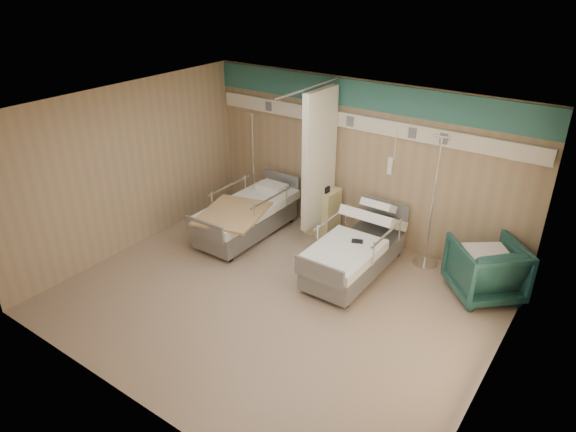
{
  "coord_description": "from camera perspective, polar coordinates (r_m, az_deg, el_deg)",
  "views": [
    {
      "loc": [
        3.76,
        -5.0,
        4.5
      ],
      "look_at": [
        -0.19,
        0.6,
        1.08
      ],
      "focal_mm": 32.0,
      "sensor_mm": 36.0,
      "label": 1
    }
  ],
  "objects": [
    {
      "name": "room_walls",
      "position": [
        6.99,
        -0.54,
        4.37
      ],
      "size": [
        6.04,
        5.04,
        2.82
      ],
      "color": "tan",
      "rests_on": "ground"
    },
    {
      "name": "bed_left",
      "position": [
        9.27,
        -4.61,
        -0.4
      ],
      "size": [
        1.0,
        2.16,
        0.63
      ],
      "primitive_type": null,
      "color": "white",
      "rests_on": "ground"
    },
    {
      "name": "waffle_blanket",
      "position": [
        7.84,
        21.48,
        -2.74
      ],
      "size": [
        0.79,
        0.78,
        0.07
      ],
      "primitive_type": "cube",
      "rotation": [
        0.0,
        0.0,
        3.8
      ],
      "color": "silver",
      "rests_on": "visitor_armchair"
    },
    {
      "name": "tan_blanket",
      "position": [
        8.76,
        -6.17,
        0.3
      ],
      "size": [
        1.27,
        1.45,
        0.04
      ],
      "primitive_type": "cube",
      "rotation": [
        0.0,
        0.0,
        0.26
      ],
      "color": "tan",
      "rests_on": "bed_left"
    },
    {
      "name": "iv_stand_right",
      "position": [
        8.59,
        15.24,
        -2.61
      ],
      "size": [
        0.39,
        0.39,
        2.21
      ],
      "rotation": [
        0.0,
        0.0,
        -0.35
      ],
      "color": "silver",
      "rests_on": "ground"
    },
    {
      "name": "visitor_armchair",
      "position": [
        8.11,
        21.12,
        -5.51
      ],
      "size": [
        1.34,
        1.34,
        0.88
      ],
      "primitive_type": "imported",
      "rotation": [
        0.0,
        0.0,
        3.89
      ],
      "color": "#1C4742",
      "rests_on": "ground"
    },
    {
      "name": "iv_stand_left",
      "position": [
        10.08,
        -3.75,
        2.55
      ],
      "size": [
        0.36,
        0.36,
        2.01
      ],
      "rotation": [
        0.0,
        0.0,
        0.27
      ],
      "color": "silver",
      "rests_on": "ground"
    },
    {
      "name": "ground",
      "position": [
        7.71,
        -1.41,
        -9.21
      ],
      "size": [
        6.0,
        5.0,
        0.0
      ],
      "primitive_type": "cube",
      "color": "gray",
      "rests_on": "ground"
    },
    {
      "name": "white_cup",
      "position": [
        9.2,
        2.85,
        3.57
      ],
      "size": [
        0.11,
        0.11,
        0.13
      ],
      "primitive_type": "cylinder",
      "rotation": [
        0.0,
        0.0,
        0.17
      ],
      "color": "white",
      "rests_on": "bedside_cabinet"
    },
    {
      "name": "bed_right",
      "position": [
        8.2,
        7.4,
        -4.42
      ],
      "size": [
        1.0,
        2.16,
        0.63
      ],
      "primitive_type": null,
      "color": "white",
      "rests_on": "ground"
    },
    {
      "name": "toiletry_bag",
      "position": [
        9.05,
        3.96,
        3.05
      ],
      "size": [
        0.2,
        0.13,
        0.11
      ],
      "primitive_type": "cube",
      "rotation": [
        0.0,
        0.0,
        -0.04
      ],
      "color": "black",
      "rests_on": "bedside_cabinet"
    },
    {
      "name": "bedside_cabinet",
      "position": [
        9.33,
        3.88,
        0.57
      ],
      "size": [
        0.5,
        0.48,
        0.85
      ],
      "primitive_type": "cube",
      "color": "#DCD189",
      "rests_on": "ground"
    },
    {
      "name": "call_remote",
      "position": [
        7.93,
        7.71,
        -2.79
      ],
      "size": [
        0.19,
        0.14,
        0.04
      ],
      "primitive_type": "cube",
      "rotation": [
        0.0,
        0.0,
        0.4
      ],
      "color": "black",
      "rests_on": "bed_right"
    }
  ]
}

